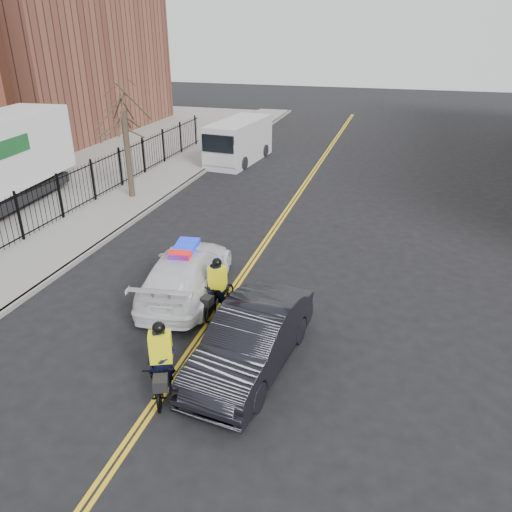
{
  "coord_description": "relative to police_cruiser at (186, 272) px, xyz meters",
  "views": [
    {
      "loc": [
        4.61,
        -10.59,
        7.75
      ],
      "look_at": [
        0.77,
        2.67,
        1.3
      ],
      "focal_mm": 35.0,
      "sensor_mm": 36.0,
      "label": 1
    }
  ],
  "objects": [
    {
      "name": "cyclist_near",
      "position": [
        1.34,
        -4.43,
        -0.09
      ],
      "size": [
        1.36,
        2.03,
        1.89
      ],
      "rotation": [
        0.0,
        0.0,
        0.4
      ],
      "color": "black",
      "rests_on": "ground"
    },
    {
      "name": "police_cruiser",
      "position": [
        0.0,
        0.0,
        0.0
      ],
      "size": [
        2.72,
        5.35,
        1.65
      ],
      "rotation": [
        0.0,
        0.0,
        3.27
      ],
      "color": "white",
      "rests_on": "ground"
    },
    {
      "name": "street_tree",
      "position": [
        -6.29,
        7.96,
        2.78
      ],
      "size": [
        3.2,
        3.2,
        4.8
      ],
      "color": "#3C2E23",
      "rests_on": "sidewalk"
    },
    {
      "name": "sidewalk",
      "position": [
        -6.19,
        5.96,
        -0.68
      ],
      "size": [
        3.0,
        60.0,
        0.15
      ],
      "primitive_type": "cube",
      "color": "gray",
      "rests_on": "ground"
    },
    {
      "name": "center_line_left",
      "position": [
        1.23,
        5.96,
        -0.74
      ],
      "size": [
        0.1,
        60.0,
        0.01
      ],
      "primitive_type": "cube",
      "color": "yellow",
      "rests_on": "ground"
    },
    {
      "name": "warehouse_far",
      "position": [
        -21.69,
        21.96,
        6.25
      ],
      "size": [
        14.0,
        18.0,
        14.0
      ],
      "primitive_type": "cube",
      "color": "brown",
      "rests_on": "ground"
    },
    {
      "name": "cyclist_far",
      "position": [
        1.35,
        -0.82,
        -0.05
      ],
      "size": [
        0.88,
        1.82,
        1.79
      ],
      "rotation": [
        0.0,
        0.0,
        -0.16
      ],
      "color": "black",
      "rests_on": "ground"
    },
    {
      "name": "cargo_van",
      "position": [
        -3.59,
        16.25,
        0.46
      ],
      "size": [
        2.71,
        6.08,
        2.47
      ],
      "rotation": [
        0.0,
        0.0,
        -0.1
      ],
      "color": "silver",
      "rests_on": "ground"
    },
    {
      "name": "iron_fence",
      "position": [
        -7.69,
        5.96,
        0.25
      ],
      "size": [
        0.12,
        28.0,
        2.0
      ],
      "primitive_type": null,
      "color": "black",
      "rests_on": "ground"
    },
    {
      "name": "center_line_right",
      "position": [
        1.39,
        5.96,
        -0.74
      ],
      "size": [
        0.1,
        60.0,
        0.01
      ],
      "primitive_type": "cube",
      "color": "yellow",
      "rests_on": "ground"
    },
    {
      "name": "ground",
      "position": [
        1.31,
        -2.04,
        -0.75
      ],
      "size": [
        120.0,
        120.0,
        0.0
      ],
      "primitive_type": "plane",
      "color": "black",
      "rests_on": "ground"
    },
    {
      "name": "curb",
      "position": [
        -4.69,
        5.96,
        -0.68
      ],
      "size": [
        0.2,
        60.0,
        0.15
      ],
      "primitive_type": "cube",
      "color": "gray",
      "rests_on": "ground"
    },
    {
      "name": "dark_sedan",
      "position": [
        3.0,
        -2.97,
        0.04
      ],
      "size": [
        2.25,
        4.98,
        1.58
      ],
      "primitive_type": "imported",
      "rotation": [
        0.0,
        0.0,
        -0.12
      ],
      "color": "black",
      "rests_on": "ground"
    }
  ]
}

